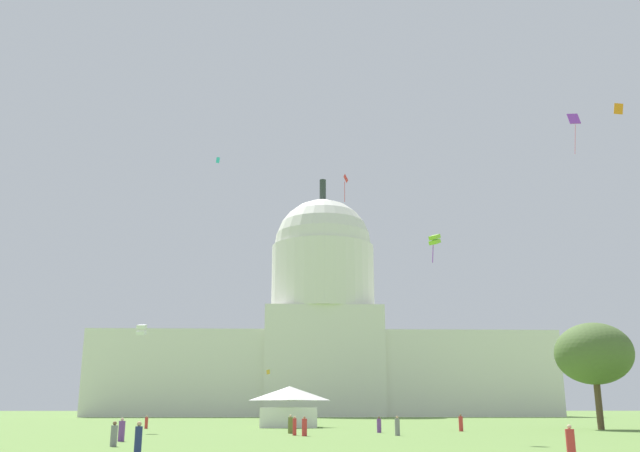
% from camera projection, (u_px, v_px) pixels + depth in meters
% --- Properties ---
extents(capitol_building, '(119.21, 27.94, 64.77)m').
position_uv_depth(capitol_building, '(323.00, 339.00, 182.22)').
color(capitol_building, silver).
rests_on(capitol_building, ground_plane).
extents(event_tent, '(7.58, 7.35, 5.02)m').
position_uv_depth(event_tent, '(290.00, 407.00, 86.15)').
color(event_tent, white).
rests_on(event_tent, ground_plane).
extents(tree_east_far, '(11.08, 11.22, 12.04)m').
position_uv_depth(tree_east_far, '(594.00, 354.00, 79.24)').
color(tree_east_far, brown).
rests_on(tree_east_far, ground_plane).
extents(person_red_front_right, '(0.58, 0.58, 1.70)m').
position_uv_depth(person_red_front_right, '(571.00, 445.00, 32.46)').
color(person_red_front_right, red).
rests_on(person_red_front_right, ground_plane).
extents(person_olive_lawn_far_right, '(0.49, 0.49, 1.76)m').
position_uv_depth(person_olive_lawn_far_right, '(290.00, 425.00, 66.13)').
color(person_olive_lawn_far_right, olive).
rests_on(person_olive_lawn_far_right, ground_plane).
extents(person_red_edge_east, '(0.63, 0.63, 1.69)m').
position_uv_depth(person_red_edge_east, '(304.00, 427.00, 60.32)').
color(person_red_edge_east, red).
rests_on(person_red_edge_east, ground_plane).
extents(person_grey_back_right, '(0.60, 0.60, 1.72)m').
position_uv_depth(person_grey_back_right, '(397.00, 427.00, 61.28)').
color(person_grey_back_right, gray).
rests_on(person_grey_back_right, ground_plane).
extents(person_grey_back_center, '(0.59, 0.59, 1.60)m').
position_uv_depth(person_grey_back_center, '(114.00, 435.00, 44.69)').
color(person_grey_back_center, gray).
rests_on(person_grey_back_center, ground_plane).
extents(person_red_mid_left, '(0.45, 0.45, 1.51)m').
position_uv_depth(person_red_mid_left, '(146.00, 423.00, 80.36)').
color(person_red_mid_left, red).
rests_on(person_red_mid_left, ground_plane).
extents(person_navy_mid_right, '(0.40, 0.40, 1.78)m').
position_uv_depth(person_navy_mid_right, '(138.00, 440.00, 35.69)').
color(person_navy_mid_right, navy).
rests_on(person_navy_mid_right, ground_plane).
extents(person_red_near_tree_east, '(0.43, 0.43, 1.70)m').
position_uv_depth(person_red_near_tree_east, '(295.00, 426.00, 61.68)').
color(person_red_near_tree_east, red).
rests_on(person_red_near_tree_east, ground_plane).
extents(person_purple_front_center, '(0.49, 0.49, 1.72)m').
position_uv_depth(person_purple_front_center, '(122.00, 431.00, 51.17)').
color(person_purple_front_center, '#703D93').
rests_on(person_purple_front_center, ground_plane).
extents(person_purple_back_left, '(0.55, 0.55, 1.56)m').
position_uv_depth(person_purple_back_left, '(379.00, 425.00, 68.08)').
color(person_purple_back_left, '#703D93').
rests_on(person_purple_back_left, ground_plane).
extents(person_red_lawn_far_left, '(0.62, 0.62, 1.76)m').
position_uv_depth(person_red_lawn_far_left, '(461.00, 423.00, 71.85)').
color(person_red_lawn_far_left, red).
rests_on(person_red_lawn_far_left, ground_plane).
extents(kite_lime_low, '(1.08, 1.08, 2.48)m').
position_uv_depth(kite_lime_low, '(435.00, 240.00, 56.71)').
color(kite_lime_low, '#8CD133').
extents(kite_cyan_high, '(0.82, 0.90, 1.18)m').
position_uv_depth(kite_cyan_high, '(218.00, 160.00, 138.64)').
color(kite_cyan_high, '#33BCDB').
extents(kite_violet_mid, '(1.17, 0.47, 4.22)m').
position_uv_depth(kite_violet_mid, '(574.00, 122.00, 65.16)').
color(kite_violet_mid, purple).
extents(kite_red_high, '(0.66, 0.90, 4.26)m').
position_uv_depth(kite_red_high, '(346.00, 181.00, 103.62)').
color(kite_red_high, red).
extents(kite_orange_high, '(1.25, 0.35, 1.57)m').
position_uv_depth(kite_orange_high, '(618.00, 109.00, 85.89)').
color(kite_orange_high, orange).
extents(kite_white_low, '(0.97, 1.02, 1.20)m').
position_uv_depth(kite_white_low, '(142.00, 330.00, 72.14)').
color(kite_white_low, white).
extents(kite_gold_low, '(0.88, 0.52, 1.14)m').
position_uv_depth(kite_gold_low, '(268.00, 372.00, 158.24)').
color(kite_gold_low, gold).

